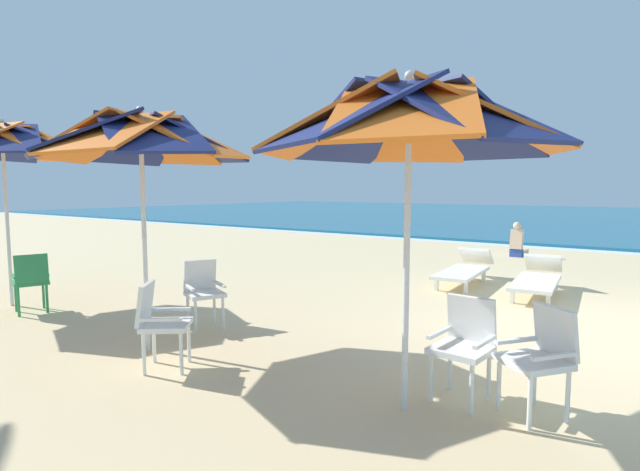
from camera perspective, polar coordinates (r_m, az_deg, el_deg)
The scene contains 13 objects.
ground_plane at distance 7.01m, azimuth 28.18°, elevation -9.95°, with size 80.00×80.00×0.00m, color beige.
surf_foam at distance 16.02m, azimuth 32.52°, elevation -1.78°, with size 80.00×0.70×0.01m, color white.
beach_umbrella_0 at distance 3.92m, azimuth 10.28°, elevation 12.77°, with size 2.41×2.41×2.68m.
plastic_chair_0 at distance 4.42m, azimuth 16.41°, elevation -11.70°, with size 0.47×0.50×0.87m.
plastic_chair_1 at distance 4.31m, azimuth 24.26°, elevation -12.39°, with size 0.62×0.63×0.87m.
beach_umbrella_1 at distance 5.68m, azimuth -20.06°, elevation 10.39°, with size 2.33×2.33×2.66m.
plastic_chair_2 at distance 6.54m, azimuth -13.39°, elevation -6.04°, with size 0.60×0.58×0.87m.
plastic_chair_3 at distance 5.16m, azimuth -18.15°, elevation -9.25°, with size 0.63×0.63×0.87m.
beach_umbrella_2 at distance 8.79m, azimuth -32.93°, elevation 9.02°, with size 2.45×2.45×2.83m.
plastic_chair_4 at distance 8.16m, azimuth -30.53°, elevation -4.38°, with size 0.58×0.55×0.87m.
sun_lounger_1 at distance 9.03m, azimuth 23.88°, elevation -4.59°, with size 0.83×2.19×0.62m.
sun_lounger_2 at distance 9.59m, azimuth 16.41°, elevation -3.78°, with size 0.78×2.19×0.62m.
beachgoer_seated at distance 14.01m, azimuth 21.99°, elevation -1.05°, with size 0.30×0.93×0.92m.
Camera 1 is at (0.82, -6.73, 1.78)m, focal length 27.58 mm.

